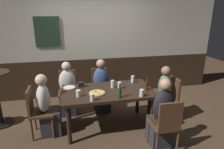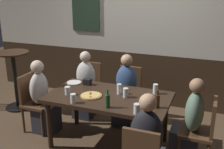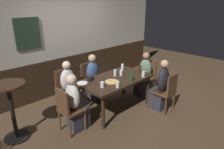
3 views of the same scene
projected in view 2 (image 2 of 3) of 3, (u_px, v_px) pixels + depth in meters
The scene contains 23 objects.
ground_plane at pixel (109, 144), 3.89m from camera, with size 12.00×12.00×0.00m, color #4C3826.
wall_back at pixel (142, 34), 4.94m from camera, with size 6.40×0.13×2.60m.
dining_table at pixel (109, 101), 3.68m from camera, with size 1.63×0.91×0.74m.
chair_head_west at pixel (34, 99), 4.16m from camera, with size 0.40×0.40×0.88m.
chair_head_east at pixel (203, 129), 3.31m from camera, with size 0.40×0.40×0.88m.
chair_left_far at pixel (89, 85), 4.75m from camera, with size 0.40×0.40×0.88m.
chair_mid_far at pixel (128, 90), 4.50m from camera, with size 0.40×0.40×0.88m.
person_head_west at pixel (43, 102), 4.11m from camera, with size 0.37×0.34×1.12m.
person_head_east at pixel (189, 128), 3.37m from camera, with size 0.37×0.34×1.12m.
person_left_far at pixel (85, 90), 4.61m from camera, with size 0.34×0.37×1.12m.
person_mid_far at pixel (125, 95), 4.37m from camera, with size 0.34×0.37×1.13m.
pizza at pixel (91, 96), 3.63m from camera, with size 0.28×0.28×0.03m.
tumbler_water at pixel (155, 89), 3.70m from camera, with size 0.07×0.07×0.14m.
pint_glass_stout at pixel (126, 93), 3.59m from camera, with size 0.07×0.07×0.13m.
pint_glass_amber at pixel (119, 90), 3.69m from camera, with size 0.06×0.06×0.14m.
pint_glass_pale at pixel (73, 99), 3.42m from camera, with size 0.07×0.07×0.12m.
beer_glass_half at pixel (137, 109), 3.13m from camera, with size 0.07×0.07×0.12m.
beer_glass_tall at pixel (68, 91), 3.68m from camera, with size 0.08×0.08×0.11m.
beer_bottle_green at pixel (108, 101), 3.28m from camera, with size 0.06×0.06×0.24m.
beer_bottle_brown at pixel (157, 101), 3.27m from camera, with size 0.06×0.06×0.24m.
plate_white_large at pixel (74, 82), 4.13m from camera, with size 0.22×0.22×0.01m, color white.
condiment_caddy at pixel (87, 82), 4.05m from camera, with size 0.11×0.09×0.09m, color black.
side_bar_table at pixel (15, 76), 4.85m from camera, with size 0.56×0.56×1.05m.
Camera 2 is at (1.27, -3.14, 2.15)m, focal length 43.86 mm.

